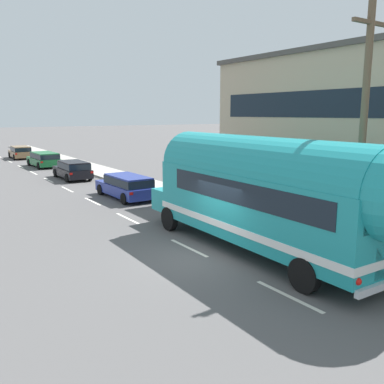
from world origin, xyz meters
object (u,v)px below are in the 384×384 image
at_px(car_third, 44,158).
at_px(car_fourth, 20,151).
at_px(car_second, 73,169).
at_px(utility_pole, 363,128).
at_px(painted_bus, 268,191).
at_px(car_lead, 127,185).

height_order(car_third, car_fourth, same).
distance_m(car_second, car_fourth, 17.59).
bearing_deg(utility_pole, car_second, 96.61).
relative_size(painted_bus, car_fourth, 2.69).
relative_size(utility_pole, car_second, 1.87).
bearing_deg(car_third, painted_bus, -90.14).
bearing_deg(car_fourth, painted_bus, -89.76).
height_order(painted_bus, car_second, painted_bus).
distance_m(utility_pole, car_third, 31.40).
height_order(utility_pole, car_lead, utility_pole).
xyz_separation_m(car_second, car_third, (0.09, 8.60, 0.01)).
bearing_deg(utility_pole, car_third, 94.63).
bearing_deg(car_third, car_fourth, 91.50).
relative_size(car_third, car_fourth, 1.07).
height_order(utility_pole, car_fourth, utility_pole).
bearing_deg(car_fourth, car_lead, -89.11).
bearing_deg(painted_bus, car_third, 89.86).
xyz_separation_m(car_third, car_fourth, (-0.23, 8.98, -0.02)).
bearing_deg(car_second, car_third, 89.42).
relative_size(painted_bus, car_second, 2.65).
bearing_deg(car_second, painted_bus, -89.96).
bearing_deg(car_fourth, car_third, -88.50).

